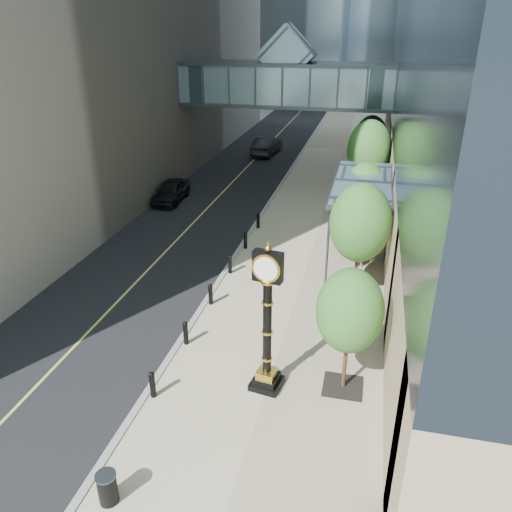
# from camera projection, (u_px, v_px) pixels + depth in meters

# --- Properties ---
(ground) EXTENTS (320.00, 320.00, 0.00)m
(ground) POSITION_uv_depth(u_px,v_px,m) (221.00, 432.00, 15.73)
(ground) COLOR gray
(ground) RESTS_ON ground
(road) EXTENTS (8.00, 180.00, 0.02)m
(road) POSITION_uv_depth(u_px,v_px,m) (267.00, 146.00, 52.45)
(road) COLOR black
(road) RESTS_ON ground
(sidewalk) EXTENTS (8.00, 180.00, 0.06)m
(sidewalk) POSITION_uv_depth(u_px,v_px,m) (344.00, 150.00, 50.79)
(sidewalk) COLOR tan
(sidewalk) RESTS_ON ground
(curb) EXTENTS (0.25, 180.00, 0.07)m
(curb) POSITION_uv_depth(u_px,v_px,m) (305.00, 148.00, 51.62)
(curb) COLOR gray
(curb) RESTS_ON ground
(skywalk) EXTENTS (17.00, 4.20, 5.80)m
(skywalk) POSITION_uv_depth(u_px,v_px,m) (287.00, 81.00, 37.78)
(skywalk) COLOR slate
(skywalk) RESTS_ON ground
(entrance_canopy) EXTENTS (3.00, 8.00, 4.38)m
(entrance_canopy) POSITION_uv_depth(u_px,v_px,m) (362.00, 184.00, 25.58)
(entrance_canopy) COLOR #383F44
(entrance_canopy) RESTS_ON ground
(bollard_row) EXTENTS (0.20, 16.20, 0.90)m
(bollard_row) POSITION_uv_depth(u_px,v_px,m) (221.00, 279.00, 24.01)
(bollard_row) COLOR black
(bollard_row) RESTS_ON sidewalk
(street_trees) EXTENTS (2.91, 28.39, 5.99)m
(street_trees) POSITION_uv_depth(u_px,v_px,m) (366.00, 177.00, 28.62)
(street_trees) COLOR black
(street_trees) RESTS_ON sidewalk
(street_clock) EXTENTS (1.17, 1.17, 5.44)m
(street_clock) POSITION_uv_depth(u_px,v_px,m) (267.00, 329.00, 16.63)
(street_clock) COLOR black
(street_clock) RESTS_ON sidewalk
(trash_bin) EXTENTS (0.59, 0.59, 0.90)m
(trash_bin) POSITION_uv_depth(u_px,v_px,m) (108.00, 489.00, 13.20)
(trash_bin) COLOR black
(trash_bin) RESTS_ON sidewalk
(pedestrian) EXTENTS (0.67, 0.51, 1.65)m
(pedestrian) POSITION_uv_depth(u_px,v_px,m) (359.00, 252.00, 26.00)
(pedestrian) COLOR #AEA9A0
(pedestrian) RESTS_ON sidewalk
(car_near) EXTENTS (1.97, 4.52, 1.52)m
(car_near) POSITION_uv_depth(u_px,v_px,m) (171.00, 191.00, 35.77)
(car_near) COLOR black
(car_near) RESTS_ON road
(car_far) EXTENTS (2.22, 5.35, 1.72)m
(car_far) POSITION_uv_depth(u_px,v_px,m) (267.00, 145.00, 48.69)
(car_far) COLOR #222127
(car_far) RESTS_ON road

